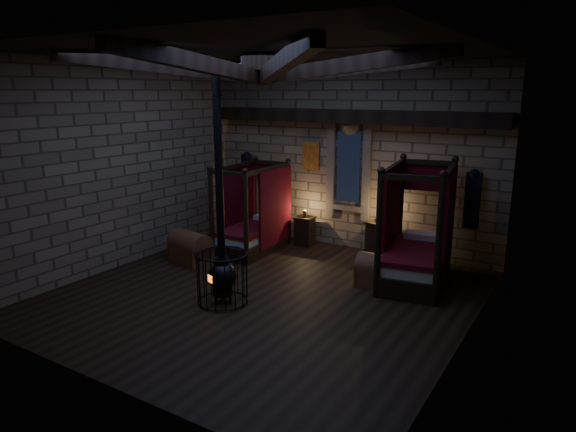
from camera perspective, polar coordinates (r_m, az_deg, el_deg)
The scene contains 8 objects.
room at distance 8.82m, azimuth -2.52°, elevation 14.64°, with size 7.02×7.02×4.29m.
bed_left at distance 11.86m, azimuth -3.83°, elevation -1.51°, with size 1.08×1.94×1.98m.
bed_right at distance 10.22m, azimuth 14.07°, elevation -4.03°, with size 1.45×2.30×2.25m.
trunk_left at distance 11.29m, azimuth -10.80°, elevation -3.52°, with size 1.03×0.77×0.68m.
trunk_right at distance 9.88m, azimuth 10.22°, elevation -6.12°, with size 0.91×0.62×0.64m.
nightstand_left at distance 12.27m, azimuth 1.86°, elevation -1.60°, with size 0.46×0.44×0.85m.
nightstand_right at distance 11.47m, azimuth 10.12°, elevation -2.61°, with size 0.61×0.59×0.89m.
stove at distance 8.97m, azimuth -7.33°, elevation -6.10°, with size 0.89×0.89×4.05m.
Camera 1 is at (4.95, -7.21, 3.60)m, focal length 32.00 mm.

